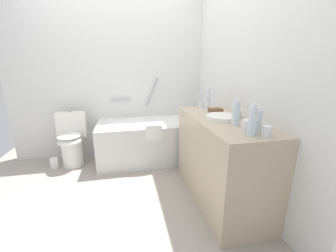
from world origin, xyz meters
TOP-DOWN VIEW (x-y plane):
  - ground_plane at (0.00, 0.00)m, footprint 3.68×3.68m
  - wall_back_tiled at (0.00, 1.21)m, footprint 3.08×0.10m
  - wall_right_mirror at (1.39, 0.00)m, footprint 0.10×2.71m
  - bathtub at (0.49, 0.79)m, footprint 1.58×0.73m
  - toilet at (-0.66, 0.85)m, footprint 0.40×0.47m
  - vanity_counter at (1.06, -0.31)m, footprint 0.55×1.33m
  - sink_basin at (1.04, -0.33)m, footprint 0.31×0.31m
  - sink_faucet at (1.23, -0.33)m, footprint 0.11×0.15m
  - water_bottle_0 at (1.04, -0.82)m, footprint 0.06×0.06m
  - water_bottle_1 at (1.08, 0.14)m, footprint 0.06×0.06m
  - water_bottle_2 at (1.13, -0.75)m, footprint 0.06×0.06m
  - water_bottle_3 at (1.06, -0.54)m, footprint 0.07×0.07m
  - drinking_glass_0 at (1.11, -0.65)m, footprint 0.08×0.08m
  - drinking_glass_1 at (1.05, 0.27)m, footprint 0.07×0.07m
  - drinking_glass_2 at (1.13, -0.88)m, footprint 0.07×0.07m
  - drinking_glass_3 at (1.05, -0.73)m, footprint 0.07×0.07m
  - amenity_basket at (1.10, -0.04)m, footprint 0.14×0.10m
  - toilet_paper_roll at (-0.91, 0.78)m, footprint 0.11×0.11m

SIDE VIEW (x-z plane):
  - ground_plane at x=0.00m, z-range 0.00..0.00m
  - toilet_paper_roll at x=-0.91m, z-range 0.00..0.14m
  - bathtub at x=0.49m, z-range -0.29..0.92m
  - toilet at x=-0.66m, z-range -0.02..0.74m
  - vanity_counter at x=1.06m, z-range 0.00..0.88m
  - sink_basin at x=1.04m, z-range 0.88..0.92m
  - amenity_basket at x=1.10m, z-range 0.88..0.93m
  - sink_faucet at x=1.23m, z-range 0.88..0.95m
  - drinking_glass_0 at x=1.11m, z-range 0.88..0.96m
  - drinking_glass_2 at x=1.13m, z-range 0.88..0.96m
  - drinking_glass_1 at x=1.05m, z-range 0.88..0.97m
  - drinking_glass_3 at x=1.05m, z-range 0.88..0.97m
  - water_bottle_2 at x=1.13m, z-range 0.87..1.07m
  - water_bottle_3 at x=1.06m, z-range 0.87..1.11m
  - water_bottle_0 at x=1.04m, z-range 0.87..1.11m
  - water_bottle_1 at x=1.08m, z-range 0.87..1.13m
  - wall_back_tiled at x=0.00m, z-range 0.00..2.41m
  - wall_right_mirror at x=1.39m, z-range 0.00..2.41m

